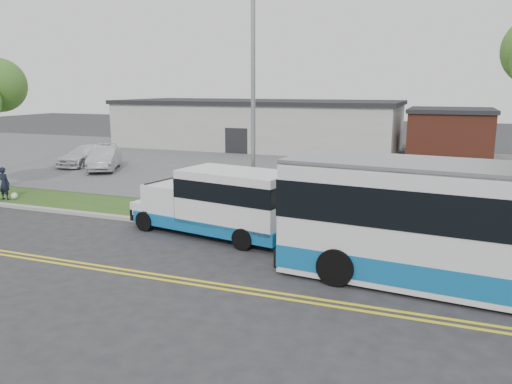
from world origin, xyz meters
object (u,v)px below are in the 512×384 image
at_px(parked_car_b, 86,155).
at_px(streetlight_near, 252,94).
at_px(parked_car_a, 104,159).
at_px(pedestrian, 4,183).
at_px(shuttle_bus, 222,201).

bearing_deg(parked_car_b, streetlight_near, -29.85).
bearing_deg(streetlight_near, parked_car_a, 148.94).
height_order(streetlight_near, pedestrian, streetlight_near).
height_order(parked_car_a, parked_car_b, parked_car_a).
distance_m(streetlight_near, pedestrian, 13.45).
bearing_deg(parked_car_a, parked_car_b, 125.56).
xyz_separation_m(shuttle_bus, parked_car_b, (-16.00, 11.84, -0.56)).
height_order(shuttle_bus, pedestrian, shuttle_bus).
bearing_deg(streetlight_near, shuttle_bus, -99.32).
xyz_separation_m(streetlight_near, parked_car_b, (-16.37, 9.60, -4.43)).
relative_size(streetlight_near, parked_car_a, 2.06).
xyz_separation_m(shuttle_bus, pedestrian, (-12.34, 1.41, -0.45)).
distance_m(shuttle_bus, pedestrian, 12.43).
relative_size(streetlight_near, shuttle_bus, 1.38).
bearing_deg(parked_car_a, shuttle_bus, -66.06).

